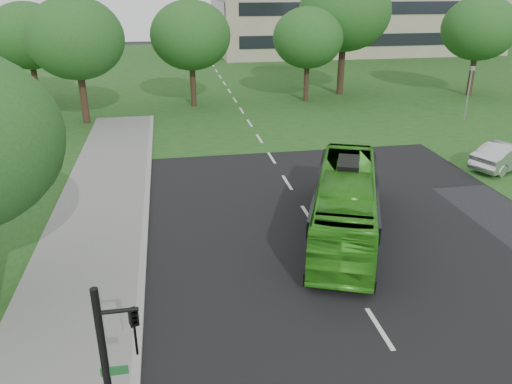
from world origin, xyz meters
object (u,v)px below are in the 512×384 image
Objects in this scene: tree_park_b at (191,36)px; sedan at (506,156)px; tree_park_e at (479,29)px; tree_park_d at (345,12)px; bus at (345,203)px; traffic_light at (116,382)px; tree_park_a at (76,39)px; camera_pole at (469,86)px; tree_park_c at (308,38)px; tree_park_f at (28,36)px.

tree_park_b is 1.84× the size of sedan.
tree_park_d is at bearing 166.98° from tree_park_e.
tree_park_b reaches higher than sedan.
bus is at bearing -79.07° from tree_park_b.
tree_park_e is 44.75m from traffic_light.
camera_pole is (27.82, -4.20, -3.42)m from tree_park_a.
tree_park_a is at bearing -162.68° from tree_park_d.
tree_park_e is at bearing 7.09° from tree_park_a.
tree_park_a reaches higher than bus.
sedan is at bearing -71.12° from tree_park_c.
bus is 12.82m from sedan.
traffic_light is at bearing 105.53° from sedan.
traffic_light is 1.23× the size of camera_pole.
tree_park_f is (-22.63, 2.40, 0.32)m from tree_park_c.
traffic_light reaches higher than camera_pole.
tree_park_f is 0.87× the size of bus.
tree_park_d is (21.80, 6.80, 1.23)m from tree_park_a.
tree_park_f is at bearing 173.96° from tree_park_c.
tree_park_a is 18.40m from tree_park_c.
tree_park_c is 5.02m from tree_park_d.
tree_park_d is 28.93m from bus.
tree_park_b is at bearing 27.36° from tree_park_a.
tree_park_c is (9.73, 0.14, -0.36)m from tree_park_b.
tree_park_a reaches higher than traffic_light.
tree_park_f is 2.07× the size of camera_pole.
sedan is at bearing -48.87° from tree_park_b.
tree_park_f is at bearing 176.08° from tree_park_e.
tree_park_a is 2.21× the size of camera_pole.
tree_park_c is 1.72× the size of sedan.
tree_park_e is 21.10m from sedan.
tree_park_f is at bearing 141.10° from camera_pole.
tree_park_e is 10.51m from camera_pole.
tree_park_e is 2.16× the size of camera_pole.
tree_park_e reaches higher than tree_park_c.
tree_park_f reaches higher than bus.
camera_pole is at bearing -18.58° from tree_park_f.
tree_park_f is (-4.76, 6.75, -0.37)m from tree_park_a.
tree_park_f is at bearing 144.42° from bus.
camera_pole is at bearing -40.69° from tree_park_c.
tree_park_f is 1.69× the size of traffic_light.
tree_park_c is (17.87, 4.35, -0.69)m from tree_park_a.
tree_park_b is 0.98× the size of tree_park_e.
sedan is 10.79m from camera_pole.
tree_park_e reaches higher than tree_park_f.
tree_park_d is 2.34× the size of sedan.
tree_park_c is 0.82× the size of bus.
tree_park_a is at bearing -172.91° from tree_park_e.
traffic_light is (-13.10, -34.56, -2.43)m from tree_park_c.
tree_park_e reaches higher than bus.
bus is 2.09× the size of sedan.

